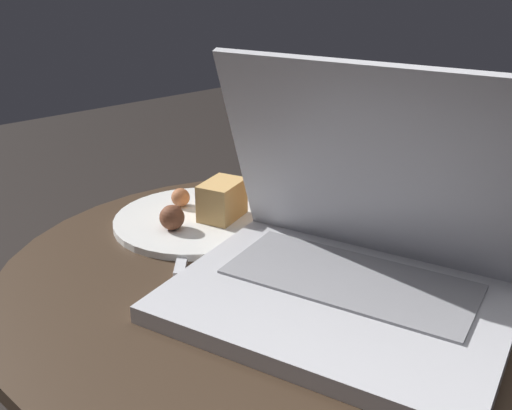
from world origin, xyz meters
TOP-DOWN VIEW (x-y plane):
  - table at (0.00, 0.00)m, footprint 0.60×0.60m
  - laptop at (0.10, 0.02)m, footprint 0.38×0.33m
  - beer_glass at (-0.01, 0.14)m, footprint 0.07×0.07m
  - snack_plate at (-0.15, 0.02)m, footprint 0.21×0.21m
  - fork at (-0.12, -0.02)m, footprint 0.14×0.12m

SIDE VIEW (x-z plane):
  - table at x=0.00m, z-range 0.11..0.68m
  - fork at x=-0.12m, z-range 0.57..0.57m
  - snack_plate at x=-0.15m, z-range 0.55..0.61m
  - laptop at x=0.10m, z-range 0.50..0.73m
  - beer_glass at x=-0.01m, z-range 0.57..0.77m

